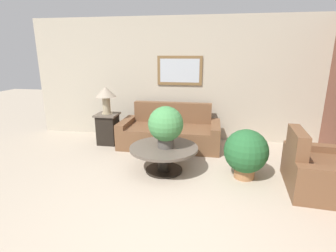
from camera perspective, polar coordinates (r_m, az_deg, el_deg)
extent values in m
plane|color=tan|center=(3.04, 0.14, -22.24)|extent=(20.00, 20.00, 0.00)
cube|color=#B2A893|center=(5.73, 5.77, 9.96)|extent=(7.27, 0.06, 2.60)
cube|color=brown|center=(5.70, 2.55, 11.96)|extent=(0.96, 0.03, 0.61)
cube|color=#B2BCC6|center=(5.69, 2.53, 11.96)|extent=(0.84, 0.01, 0.49)
cube|color=brown|center=(5.35, 0.35, -2.31)|extent=(1.65, 0.92, 0.42)
cube|color=brown|center=(5.61, 0.99, 3.01)|extent=(1.65, 0.16, 0.43)
cube|color=brown|center=(5.55, -9.00, -1.30)|extent=(0.18, 0.92, 0.52)
cube|color=brown|center=(5.27, 10.21, -2.28)|extent=(0.18, 0.92, 0.52)
cube|color=brown|center=(4.29, 30.93, -9.38)|extent=(1.02, 0.79, 0.42)
cube|color=brown|center=(4.04, 26.29, -3.74)|extent=(0.22, 0.72, 0.43)
cube|color=brown|center=(3.89, 32.81, -11.39)|extent=(0.98, 0.26, 0.52)
cube|color=brown|center=(4.67, 29.55, -6.57)|extent=(0.98, 0.26, 0.52)
cylinder|color=black|center=(4.34, -0.89, -9.52)|extent=(0.60, 0.60, 0.03)
cylinder|color=black|center=(4.27, -0.90, -7.22)|extent=(0.20, 0.20, 0.35)
cylinder|color=brown|center=(4.20, -0.91, -4.78)|extent=(1.09, 1.09, 0.04)
cube|color=black|center=(5.65, -12.91, -0.76)|extent=(0.38, 0.38, 0.61)
cube|color=brown|center=(5.57, -13.11, 2.42)|extent=(0.45, 0.45, 0.03)
cylinder|color=tan|center=(5.56, -13.13, 2.70)|extent=(0.22, 0.22, 0.02)
cylinder|color=tan|center=(5.52, -13.25, 4.50)|extent=(0.16, 0.16, 0.34)
cone|color=gray|center=(5.48, -13.42, 7.27)|extent=(0.41, 0.41, 0.20)
cylinder|color=#4C4742|center=(4.14, -0.49, -3.48)|extent=(0.26, 0.26, 0.18)
sphere|color=#428447|center=(4.05, -0.50, 0.47)|extent=(0.55, 0.55, 0.55)
cylinder|color=#9E6B42|center=(4.26, 16.25, -9.54)|extent=(0.31, 0.31, 0.19)
sphere|color=#235B2D|center=(4.13, 16.61, -5.25)|extent=(0.66, 0.66, 0.66)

